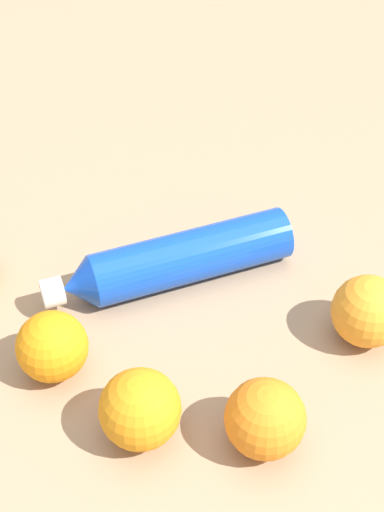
{
  "coord_description": "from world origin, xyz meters",
  "views": [
    {
      "loc": [
        -0.69,
        0.0,
        0.65
      ],
      "look_at": [
        -0.05,
        0.04,
        0.03
      ],
      "focal_mm": 51.57,
      "sensor_mm": 36.0,
      "label": 1
    }
  ],
  "objects_px": {
    "orange_1": "(53,347)",
    "orange_3": "(141,409)",
    "water_bottle": "(175,260)",
    "orange_4": "(369,311)",
    "orange_0": "(266,419)"
  },
  "relations": [
    {
      "from": "orange_0",
      "to": "orange_4",
      "type": "distance_m",
      "value": 0.19
    },
    {
      "from": "orange_1",
      "to": "orange_3",
      "type": "xyz_separation_m",
      "value": [
        -0.08,
        -0.1,
        0.0
      ]
    },
    {
      "from": "orange_4",
      "to": "orange_1",
      "type": "bearing_deg",
      "value": 101.13
    },
    {
      "from": "water_bottle",
      "to": "orange_0",
      "type": "height_order",
      "value": "orange_0"
    },
    {
      "from": "water_bottle",
      "to": "orange_4",
      "type": "xyz_separation_m",
      "value": [
        -0.08,
        -0.22,
        0.01
      ]
    },
    {
      "from": "orange_0",
      "to": "orange_4",
      "type": "height_order",
      "value": "orange_4"
    },
    {
      "from": "orange_1",
      "to": "orange_3",
      "type": "relative_size",
      "value": 0.94
    },
    {
      "from": "orange_0",
      "to": "orange_1",
      "type": "distance_m",
      "value": 0.24
    },
    {
      "from": "water_bottle",
      "to": "orange_4",
      "type": "distance_m",
      "value": 0.23
    },
    {
      "from": "orange_0",
      "to": "orange_1",
      "type": "height_order",
      "value": "orange_0"
    },
    {
      "from": "orange_4",
      "to": "water_bottle",
      "type": "bearing_deg",
      "value": 70.37
    },
    {
      "from": "orange_3",
      "to": "orange_4",
      "type": "bearing_deg",
      "value": -59.22
    },
    {
      "from": "orange_3",
      "to": "orange_4",
      "type": "xyz_separation_m",
      "value": [
        0.14,
        -0.24,
        -0.0
      ]
    },
    {
      "from": "orange_0",
      "to": "orange_4",
      "type": "bearing_deg",
      "value": -38.52
    },
    {
      "from": "orange_0",
      "to": "orange_3",
      "type": "distance_m",
      "value": 0.12
    }
  ]
}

